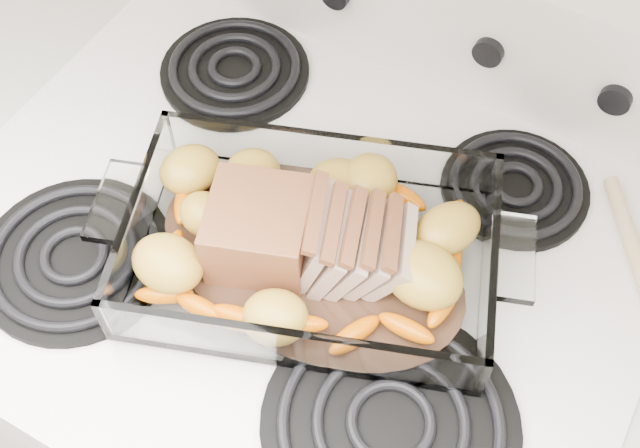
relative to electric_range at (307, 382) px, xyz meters
The scene contains 4 objects.
electric_range is the anchor object (origin of this frame).
baking_dish 0.48m from the electric_range, 50.22° to the right, with size 0.37×0.25×0.07m.
pork_roast 0.51m from the electric_range, 70.26° to the right, with size 0.21×0.10×0.08m.
roast_vegetables 0.49m from the electric_range, ahead, with size 0.40×0.22×0.05m.
Camera 1 is at (0.26, 1.23, 1.68)m, focal length 45.00 mm.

